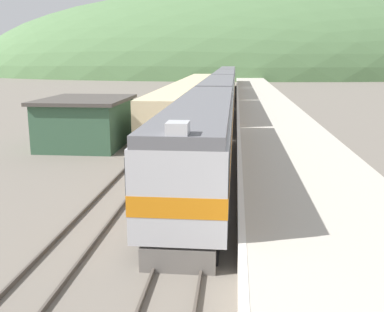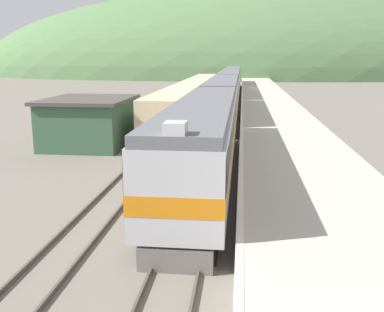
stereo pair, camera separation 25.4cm
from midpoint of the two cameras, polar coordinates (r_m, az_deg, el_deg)
name	(u,v)px [view 1 (the left image)]	position (r m, az deg, el deg)	size (l,w,h in m)	color
track_main	(224,100)	(66.55, 4.00, 7.13)	(1.52, 180.00, 0.16)	#4C443D
track_siding	(198,100)	(66.77, 0.66, 7.17)	(1.51, 180.00, 0.16)	#4C443D
platform	(269,115)	(46.73, 9.64, 5.18)	(6.65, 140.00, 1.02)	#BCB5A5
distant_hills	(231,75)	(153.84, 4.93, 10.18)	(177.52, 79.88, 54.15)	#517547
station_shed	(86,122)	(33.44, -13.49, 4.25)	(5.92, 7.45, 3.45)	#385B42
express_train_lead_car	(202,138)	(22.98, 1.02, 2.30)	(3.00, 21.09, 4.55)	black
carriage_second	(219,98)	(44.98, 3.27, 7.33)	(2.99, 21.10, 4.19)	black
carriage_third	(225,85)	(66.88, 4.04, 9.04)	(2.99, 21.10, 4.19)	black
carriage_fourth	(227,77)	(88.81, 4.43, 9.91)	(2.99, 21.10, 4.19)	black
siding_train	(188,96)	(52.95, -0.61, 7.62)	(2.90, 46.21, 3.47)	black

